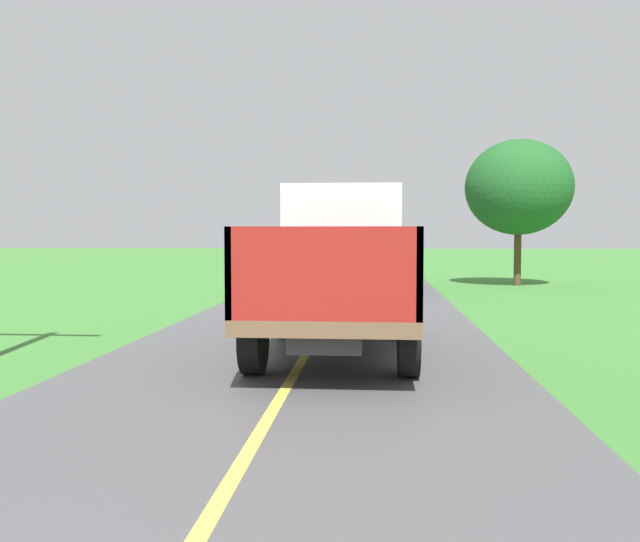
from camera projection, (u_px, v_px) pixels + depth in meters
name	position (u px, v px, depth m)	size (l,w,h in m)	color
banana_truck_near	(341.00, 265.00, 11.43)	(2.38, 5.82, 2.80)	#2D2D30
banana_truck_far	(351.00, 249.00, 25.19)	(2.38, 5.81, 2.80)	#2D2D30
roadside_tree_mid_right	(519.00, 187.00, 26.15)	(4.14, 4.14, 5.71)	#4C3823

